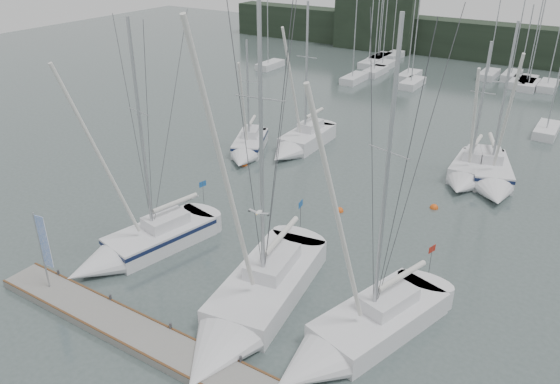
% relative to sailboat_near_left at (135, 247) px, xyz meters
% --- Properties ---
extents(ground, '(160.00, 160.00, 0.00)m').
position_rel_sailboat_near_left_xyz_m(ground, '(8.36, 0.11, -0.58)').
color(ground, '#455452').
rests_on(ground, ground).
extents(dock, '(24.00, 2.00, 0.40)m').
position_rel_sailboat_near_left_xyz_m(dock, '(8.36, -4.89, -0.38)').
color(dock, slate).
rests_on(dock, ground).
extents(far_treeline, '(90.00, 4.00, 5.00)m').
position_rel_sailboat_near_left_xyz_m(far_treeline, '(8.36, 62.11, 1.92)').
color(far_treeline, black).
rests_on(far_treeline, ground).
extents(far_building_left, '(12.00, 3.00, 8.00)m').
position_rel_sailboat_near_left_xyz_m(far_building_left, '(-11.64, 60.11, 3.42)').
color(far_building_left, black).
rests_on(far_building_left, ground).
extents(mast_forest, '(57.49, 26.20, 14.88)m').
position_rel_sailboat_near_left_xyz_m(mast_forest, '(8.94, 47.91, -0.10)').
color(mast_forest, silver).
rests_on(mast_forest, ground).
extents(sailboat_near_left, '(4.69, 9.50, 14.14)m').
position_rel_sailboat_near_left_xyz_m(sailboat_near_left, '(0.00, 0.00, 0.00)').
color(sailboat_near_left, silver).
rests_on(sailboat_near_left, ground).
extents(sailboat_near_center, '(5.04, 12.28, 17.97)m').
position_rel_sailboat_near_left_xyz_m(sailboat_near_center, '(8.78, -1.39, 0.02)').
color(sailboat_near_center, silver).
rests_on(sailboat_near_center, ground).
extents(sailboat_near_right, '(5.70, 10.28, 15.48)m').
position_rel_sailboat_near_left_xyz_m(sailboat_near_right, '(13.71, -0.35, -0.02)').
color(sailboat_near_right, silver).
rests_on(sailboat_near_right, ground).
extents(sailboat_mid_a, '(4.97, 7.40, 9.90)m').
position_rel_sailboat_near_left_xyz_m(sailboat_mid_a, '(-3.46, 15.93, -0.04)').
color(sailboat_mid_a, silver).
rests_on(sailboat_mid_a, ground).
extents(sailboat_mid_b, '(2.69, 8.23, 12.72)m').
position_rel_sailboat_near_left_xyz_m(sailboat_mid_b, '(-0.38, 18.97, 0.02)').
color(sailboat_mid_b, silver).
rests_on(sailboat_mid_b, ground).
extents(sailboat_mid_c, '(2.77, 6.97, 10.84)m').
position_rel_sailboat_near_left_xyz_m(sailboat_mid_c, '(13.28, 20.35, 0.01)').
color(sailboat_mid_c, silver).
rests_on(sailboat_mid_c, ground).
extents(sailboat_mid_d, '(5.31, 8.78, 12.36)m').
position_rel_sailboat_near_left_xyz_m(sailboat_mid_d, '(14.98, 20.63, 0.04)').
color(sailboat_mid_d, silver).
rests_on(sailboat_mid_d, ground).
extents(buoy_a, '(0.54, 0.54, 0.54)m').
position_rel_sailboat_near_left_xyz_m(buoy_a, '(7.45, 11.17, -0.58)').
color(buoy_a, '#D44E12').
rests_on(buoy_a, ground).
extents(buoy_b, '(0.57, 0.57, 0.57)m').
position_rel_sailboat_near_left_xyz_m(buoy_b, '(12.62, 14.98, -0.58)').
color(buoy_b, '#D44E12').
rests_on(buoy_b, ground).
extents(buoy_c, '(0.53, 0.53, 0.53)m').
position_rel_sailboat_near_left_xyz_m(buoy_c, '(-2.42, 14.01, -0.58)').
color(buoy_c, '#D44E12').
rests_on(buoy_c, ground).
extents(dock_banner, '(0.66, 0.14, 4.33)m').
position_rel_sailboat_near_left_xyz_m(dock_banner, '(-0.93, -4.85, 2.38)').
color(dock_banner, '#A7AAAF').
rests_on(dock_banner, dock).
extents(seagull, '(0.92, 0.42, 0.18)m').
position_rel_sailboat_near_left_xyz_m(seagull, '(9.65, -1.37, 5.70)').
color(seagull, silver).
rests_on(seagull, ground).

